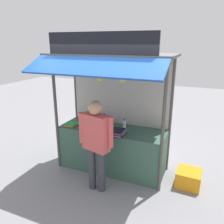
{
  "coord_description": "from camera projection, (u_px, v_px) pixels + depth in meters",
  "views": [
    {
      "loc": [
        1.63,
        -3.84,
        2.53
      ],
      "look_at": [
        0.0,
        0.0,
        1.23
      ],
      "focal_mm": 36.13,
      "sensor_mm": 36.0,
      "label": 1
    }
  ],
  "objects": [
    {
      "name": "plastic_crate",
      "position": [
        189.0,
        178.0,
        4.13
      ],
      "size": [
        0.44,
        0.44,
        0.3
      ],
      "primitive_type": "cube",
      "rotation": [
        0.0,
        0.0,
        -0.04
      ],
      "color": "orange",
      "rests_on": "ground"
    },
    {
      "name": "stall_structure",
      "position": [
        113.0,
        92.0,
        4.31
      ],
      "size": [
        2.31,
        1.5,
        2.69
      ],
      "color": "#4C4742",
      "rests_on": "ground"
    },
    {
      "name": "banana_bunch_inner_left",
      "position": [
        143.0,
        75.0,
        3.46
      ],
      "size": [
        0.1,
        0.09,
        0.23
      ],
      "color": "#332D23"
    },
    {
      "name": "ground_plane",
      "position": [
        112.0,
        168.0,
        4.73
      ],
      "size": [
        20.0,
        20.0,
        0.0
      ],
      "primitive_type": "plane",
      "color": "gray"
    },
    {
      "name": "magazine_stack_center",
      "position": [
        118.0,
        133.0,
        4.16
      ],
      "size": [
        0.27,
        0.32,
        0.1
      ],
      "color": "blue",
      "rests_on": "stall_counter"
    },
    {
      "name": "water_bottle_far_left",
      "position": [
        104.0,
        119.0,
        4.73
      ],
      "size": [
        0.06,
        0.06,
        0.22
      ],
      "color": "silver",
      "rests_on": "stall_counter"
    },
    {
      "name": "banana_bunch_rightmost",
      "position": [
        123.0,
        77.0,
        3.6
      ],
      "size": [
        0.11,
        0.11,
        0.3
      ],
      "color": "#332D23"
    },
    {
      "name": "banana_bunch_leftmost",
      "position": [
        100.0,
        76.0,
        3.76
      ],
      "size": [
        0.11,
        0.11,
        0.31
      ],
      "color": "#332D23"
    },
    {
      "name": "water_bottle_front_left",
      "position": [
        86.0,
        120.0,
        4.69
      ],
      "size": [
        0.06,
        0.06,
        0.22
      ],
      "color": "silver",
      "rests_on": "stall_counter"
    },
    {
      "name": "magazine_stack_right",
      "position": [
        91.0,
        126.0,
        4.49
      ],
      "size": [
        0.2,
        0.26,
        0.08
      ],
      "color": "purple",
      "rests_on": "stall_counter"
    },
    {
      "name": "stall_counter",
      "position": [
        112.0,
        149.0,
        4.6
      ],
      "size": [
        2.11,
        0.71,
        0.88
      ],
      "primitive_type": "cube",
      "color": "#385B4C",
      "rests_on": "ground"
    },
    {
      "name": "magazine_stack_back_left",
      "position": [
        72.0,
        124.0,
        4.66
      ],
      "size": [
        0.25,
        0.29,
        0.03
      ],
      "color": "yellow",
      "rests_on": "stall_counter"
    },
    {
      "name": "water_bottle_front_right",
      "position": [
        124.0,
        125.0,
        4.39
      ],
      "size": [
        0.06,
        0.06,
        0.23
      ],
      "color": "silver",
      "rests_on": "stall_counter"
    },
    {
      "name": "vendor_person",
      "position": [
        96.0,
        138.0,
        3.77
      ],
      "size": [
        0.62,
        0.31,
        1.64
      ],
      "rotation": [
        0.0,
        0.0,
        -0.25
      ],
      "color": "#383842",
      "rests_on": "ground"
    }
  ]
}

